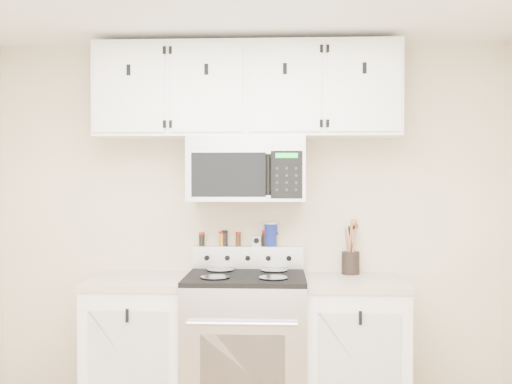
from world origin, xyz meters
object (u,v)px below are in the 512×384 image
(range, at_px, (246,346))
(salt_canister, at_px, (271,234))
(utensil_crock, at_px, (351,261))
(microwave, at_px, (247,169))

(range, relative_size, salt_canister, 6.62)
(utensil_crock, bearing_deg, salt_canister, 174.71)
(range, relative_size, utensil_crock, 3.11)
(utensil_crock, distance_m, salt_canister, 0.57)
(range, xyz_separation_m, utensil_crock, (0.70, 0.23, 0.52))
(range, relative_size, microwave, 1.45)
(microwave, relative_size, salt_canister, 4.57)
(utensil_crock, height_order, salt_canister, utensil_crock)
(range, bearing_deg, utensil_crock, 18.42)
(range, height_order, utensil_crock, utensil_crock)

